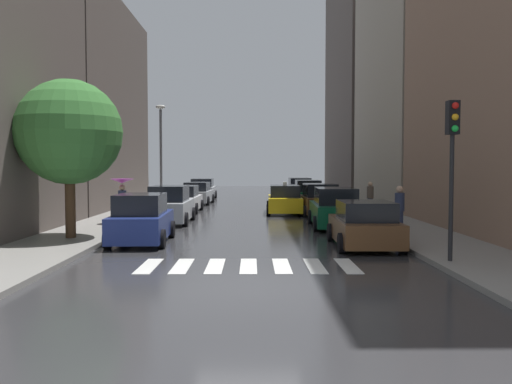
{
  "coord_description": "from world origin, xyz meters",
  "views": [
    {
      "loc": [
        0.09,
        -11.74,
        2.71
      ],
      "look_at": [
        0.34,
        19.67,
        1.17
      ],
      "focal_mm": 37.22,
      "sensor_mm": 36.0,
      "label": 1
    }
  ],
  "objects_px": {
    "parked_car_right_second": "(335,209)",
    "parked_car_right_third": "(320,201)",
    "parked_car_left_second": "(170,206)",
    "taxi_midroad": "(285,200)",
    "parked_car_right_fifth": "(299,190)",
    "parked_car_left_third": "(182,200)",
    "lamp_post_left": "(161,148)",
    "pedestrian_near_tree": "(122,190)",
    "traffic_light_right_corner": "(452,144)",
    "parked_car_left_nearest": "(141,220)",
    "street_tree_left": "(69,132)",
    "parked_car_left_fourth": "(198,194)",
    "pedestrian_by_kerb": "(370,197)",
    "parked_car_left_fifth": "(203,190)",
    "parked_car_right_nearest": "(365,225)",
    "pedestrian_foreground": "(400,209)",
    "parked_car_right_fourth": "(308,195)"
  },
  "relations": [
    {
      "from": "street_tree_left",
      "to": "parked_car_left_fourth",
      "type": "bearing_deg",
      "value": 82.09
    },
    {
      "from": "parked_car_right_second",
      "to": "traffic_light_right_corner",
      "type": "bearing_deg",
      "value": -167.29
    },
    {
      "from": "parked_car_right_third",
      "to": "taxi_midroad",
      "type": "xyz_separation_m",
      "value": [
        -1.85,
        1.1,
        -0.05
      ]
    },
    {
      "from": "pedestrian_near_tree",
      "to": "traffic_light_right_corner",
      "type": "height_order",
      "value": "traffic_light_right_corner"
    },
    {
      "from": "lamp_post_left",
      "to": "parked_car_left_nearest",
      "type": "bearing_deg",
      "value": -83.04
    },
    {
      "from": "taxi_midroad",
      "to": "pedestrian_near_tree",
      "type": "relative_size",
      "value": 2.28
    },
    {
      "from": "pedestrian_near_tree",
      "to": "traffic_light_right_corner",
      "type": "relative_size",
      "value": 0.46
    },
    {
      "from": "parked_car_right_second",
      "to": "pedestrian_near_tree",
      "type": "xyz_separation_m",
      "value": [
        -9.47,
        0.47,
        0.8
      ]
    },
    {
      "from": "traffic_light_right_corner",
      "to": "parked_car_left_nearest",
      "type": "bearing_deg",
      "value": 154.4
    },
    {
      "from": "parked_car_left_fifth",
      "to": "lamp_post_left",
      "type": "xyz_separation_m",
      "value": [
        -1.61,
        -10.36,
        3.05
      ]
    },
    {
      "from": "pedestrian_foreground",
      "to": "parked_car_right_fifth",
      "type": "bearing_deg",
      "value": 60.23
    },
    {
      "from": "parked_car_right_third",
      "to": "taxi_midroad",
      "type": "distance_m",
      "value": 2.15
    },
    {
      "from": "parked_car_left_fifth",
      "to": "parked_car_right_third",
      "type": "bearing_deg",
      "value": -151.62
    },
    {
      "from": "lamp_post_left",
      "to": "taxi_midroad",
      "type": "bearing_deg",
      "value": -20.5
    },
    {
      "from": "parked_car_right_third",
      "to": "pedestrian_by_kerb",
      "type": "relative_size",
      "value": 2.39
    },
    {
      "from": "parked_car_right_fourth",
      "to": "taxi_midroad",
      "type": "bearing_deg",
      "value": 159.75
    },
    {
      "from": "pedestrian_foreground",
      "to": "street_tree_left",
      "type": "relative_size",
      "value": 0.32
    },
    {
      "from": "taxi_midroad",
      "to": "street_tree_left",
      "type": "distance_m",
      "value": 14.34
    },
    {
      "from": "parked_car_left_nearest",
      "to": "pedestrian_near_tree",
      "type": "relative_size",
      "value": 2.06
    },
    {
      "from": "parked_car_left_third",
      "to": "lamp_post_left",
      "type": "distance_m",
      "value": 3.95
    },
    {
      "from": "parked_car_right_second",
      "to": "parked_car_right_nearest",
      "type": "bearing_deg",
      "value": -176.73
    },
    {
      "from": "pedestrian_near_tree",
      "to": "parked_car_left_fourth",
      "type": "bearing_deg",
      "value": 141.46
    },
    {
      "from": "parked_car_right_second",
      "to": "traffic_light_right_corner",
      "type": "relative_size",
      "value": 1.09
    },
    {
      "from": "parked_car_left_second",
      "to": "taxi_midroad",
      "type": "bearing_deg",
      "value": -48.07
    },
    {
      "from": "parked_car_left_nearest",
      "to": "parked_car_left_second",
      "type": "relative_size",
      "value": 0.95
    },
    {
      "from": "pedestrian_near_tree",
      "to": "parked_car_right_second",
      "type": "bearing_deg",
      "value": 56.44
    },
    {
      "from": "parked_car_left_nearest",
      "to": "parked_car_left_fifth",
      "type": "bearing_deg",
      "value": -1.37
    },
    {
      "from": "parked_car_left_fifth",
      "to": "parked_car_left_nearest",
      "type": "bearing_deg",
      "value": -179.78
    },
    {
      "from": "parked_car_left_second",
      "to": "taxi_midroad",
      "type": "xyz_separation_m",
      "value": [
        5.75,
        5.1,
        -0.06
      ]
    },
    {
      "from": "parked_car_right_fifth",
      "to": "parked_car_left_third",
      "type": "bearing_deg",
      "value": 141.2
    },
    {
      "from": "parked_car_left_second",
      "to": "taxi_midroad",
      "type": "relative_size",
      "value": 0.95
    },
    {
      "from": "parked_car_right_nearest",
      "to": "pedestrian_foreground",
      "type": "distance_m",
      "value": 2.91
    },
    {
      "from": "parked_car_left_fourth",
      "to": "pedestrian_by_kerb",
      "type": "relative_size",
      "value": 2.51
    },
    {
      "from": "pedestrian_near_tree",
      "to": "parked_car_left_fifth",
      "type": "bearing_deg",
      "value": 144.1
    },
    {
      "from": "parked_car_left_second",
      "to": "lamp_post_left",
      "type": "xyz_separation_m",
      "value": [
        -1.76,
        7.91,
        3.01
      ]
    },
    {
      "from": "parked_car_right_second",
      "to": "lamp_post_left",
      "type": "height_order",
      "value": "lamp_post_left"
    },
    {
      "from": "parked_car_right_nearest",
      "to": "pedestrian_foreground",
      "type": "bearing_deg",
      "value": -37.27
    },
    {
      "from": "parked_car_left_fifth",
      "to": "lamp_post_left",
      "type": "height_order",
      "value": "lamp_post_left"
    },
    {
      "from": "pedestrian_foreground",
      "to": "parked_car_left_nearest",
      "type": "bearing_deg",
      "value": 152.66
    },
    {
      "from": "street_tree_left",
      "to": "lamp_post_left",
      "type": "xyz_separation_m",
      "value": [
        0.85,
        14.02,
        -0.07
      ]
    },
    {
      "from": "parked_car_left_fifth",
      "to": "traffic_light_right_corner",
      "type": "xyz_separation_m",
      "value": [
        9.39,
        -29.18,
        2.5
      ]
    },
    {
      "from": "parked_car_left_second",
      "to": "parked_car_left_fifth",
      "type": "relative_size",
      "value": 0.93
    },
    {
      "from": "parked_car_right_second",
      "to": "parked_car_right_third",
      "type": "xyz_separation_m",
      "value": [
        0.06,
        5.8,
        -0.01
      ]
    },
    {
      "from": "parked_car_left_third",
      "to": "parked_car_right_third",
      "type": "xyz_separation_m",
      "value": [
        7.81,
        -2.02,
        0.07
      ]
    },
    {
      "from": "pedestrian_foreground",
      "to": "lamp_post_left",
      "type": "relative_size",
      "value": 0.29
    },
    {
      "from": "pedestrian_by_kerb",
      "to": "street_tree_left",
      "type": "relative_size",
      "value": 0.31
    },
    {
      "from": "parked_car_right_fourth",
      "to": "parked_car_left_second",
      "type": "bearing_deg",
      "value": 143.13
    },
    {
      "from": "parked_car_right_third",
      "to": "parked_car_right_fifth",
      "type": "xyz_separation_m",
      "value": [
        -0.07,
        11.59,
        0.03
      ]
    },
    {
      "from": "parked_car_left_fourth",
      "to": "pedestrian_by_kerb",
      "type": "bearing_deg",
      "value": -129.46
    },
    {
      "from": "parked_car_left_nearest",
      "to": "street_tree_left",
      "type": "relative_size",
      "value": 0.73
    }
  ]
}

